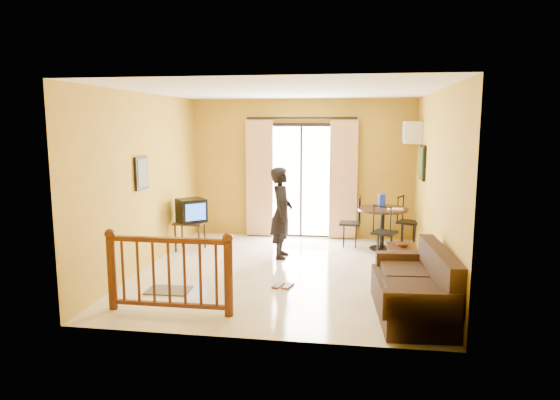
# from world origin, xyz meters

# --- Properties ---
(ground) EXTENTS (5.00, 5.00, 0.00)m
(ground) POSITION_xyz_m (0.00, 0.00, 0.00)
(ground) COLOR beige
(ground) RESTS_ON ground
(room_shell) EXTENTS (5.00, 5.00, 5.00)m
(room_shell) POSITION_xyz_m (0.00, 0.00, 1.70)
(room_shell) COLOR white
(room_shell) RESTS_ON ground
(balcony_door) EXTENTS (2.25, 0.14, 2.46)m
(balcony_door) POSITION_xyz_m (0.00, 2.43, 1.19)
(balcony_door) COLOR black
(balcony_door) RESTS_ON ground
(tv_table) EXTENTS (0.53, 0.44, 0.53)m
(tv_table) POSITION_xyz_m (-1.90, 1.09, 0.46)
(tv_table) COLOR black
(tv_table) RESTS_ON ground
(television) EXTENTS (0.63, 0.63, 0.42)m
(television) POSITION_xyz_m (-1.87, 1.09, 0.74)
(television) COLOR black
(television) RESTS_ON tv_table
(picture_left) EXTENTS (0.05, 0.42, 0.52)m
(picture_left) POSITION_xyz_m (-2.22, -0.20, 1.55)
(picture_left) COLOR black
(picture_left) RESTS_ON room_shell
(dining_table) EXTENTS (0.93, 0.93, 0.77)m
(dining_table) POSITION_xyz_m (1.60, 1.67, 0.61)
(dining_table) COLOR black
(dining_table) RESTS_ON ground
(water_jug) EXTENTS (0.13, 0.13, 0.25)m
(water_jug) POSITION_xyz_m (1.58, 1.75, 0.90)
(water_jug) COLOR #142EC3
(water_jug) RESTS_ON dining_table
(serving_tray) EXTENTS (0.28, 0.18, 0.02)m
(serving_tray) POSITION_xyz_m (1.81, 1.57, 0.78)
(serving_tray) COLOR white
(serving_tray) RESTS_ON dining_table
(dining_chairs) EXTENTS (1.58, 1.52, 0.95)m
(dining_chairs) POSITION_xyz_m (1.57, 1.63, 0.00)
(dining_chairs) COLOR black
(dining_chairs) RESTS_ON ground
(air_conditioner) EXTENTS (0.31, 0.60, 0.40)m
(air_conditioner) POSITION_xyz_m (2.09, 1.95, 2.15)
(air_conditioner) COLOR white
(air_conditioner) RESTS_ON room_shell
(botanical_print) EXTENTS (0.05, 0.50, 0.60)m
(botanical_print) POSITION_xyz_m (2.22, 1.30, 1.65)
(botanical_print) COLOR black
(botanical_print) RESTS_ON room_shell
(coffee_table) EXTENTS (0.47, 0.84, 0.37)m
(coffee_table) POSITION_xyz_m (1.85, 0.30, 0.25)
(coffee_table) COLOR black
(coffee_table) RESTS_ON ground
(bowl) EXTENTS (0.22, 0.22, 0.06)m
(bowl) POSITION_xyz_m (1.85, 0.42, 0.40)
(bowl) COLOR #5B2F1F
(bowl) RESTS_ON coffee_table
(sofa) EXTENTS (0.93, 1.82, 0.84)m
(sofa) POSITION_xyz_m (1.85, -1.55, 0.32)
(sofa) COLOR #311E13
(sofa) RESTS_ON ground
(standing_person) EXTENTS (0.40, 0.59, 1.58)m
(standing_person) POSITION_xyz_m (-0.16, 0.84, 0.79)
(standing_person) COLOR black
(standing_person) RESTS_ON ground
(stair_balustrade) EXTENTS (1.63, 0.13, 1.04)m
(stair_balustrade) POSITION_xyz_m (-1.15, -1.90, 0.56)
(stair_balustrade) COLOR #471E0F
(stair_balustrade) RESTS_ON ground
(doormat) EXTENTS (0.61, 0.41, 0.02)m
(doormat) POSITION_xyz_m (-1.46, -1.15, 0.01)
(doormat) COLOR #595347
(doormat) RESTS_ON ground
(sandals) EXTENTS (0.30, 0.27, 0.03)m
(sandals) POSITION_xyz_m (0.09, -0.73, 0.01)
(sandals) COLOR #5B2F1F
(sandals) RESTS_ON ground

